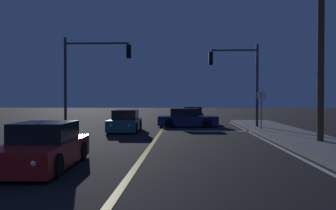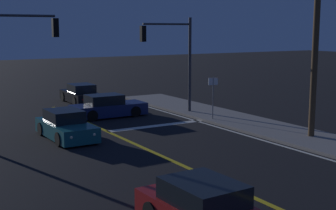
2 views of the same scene
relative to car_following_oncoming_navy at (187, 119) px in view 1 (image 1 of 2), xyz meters
name	(u,v)px [view 1 (image 1 of 2)]	position (x,y,z in m)	size (l,w,h in m)	color
lane_line_center	(147,152)	(-1.67, -12.85, -0.58)	(0.20, 35.99, 0.01)	gold
lane_line_edge_right	(289,152)	(3.77, -12.85, -0.58)	(0.16, 35.99, 0.01)	silver
stop_bar	(206,131)	(1.17, -3.77, -0.58)	(5.69, 0.50, 0.01)	silver
car_following_oncoming_navy	(187,119)	(0.00, 0.00, 0.00)	(4.43, 1.83, 1.34)	navy
car_parked_curb_red	(43,148)	(-4.43, -16.22, 0.00)	(2.05, 4.47, 1.34)	maroon
car_side_waiting_black	(193,115)	(0.59, 5.99, 0.00)	(1.94, 4.27, 1.34)	black
car_lead_oncoming_teal	(125,122)	(-3.94, -4.07, 0.00)	(1.89, 4.20, 1.34)	#195960
traffic_signal_near_right	(240,73)	(3.63, -1.47, 3.26)	(3.43, 0.28, 5.82)	#38383D
traffic_signal_far_left	(88,68)	(-6.59, -2.87, 3.54)	(4.50, 0.28, 6.14)	#38383D
utility_pole_right	(321,30)	(5.92, -10.17, 4.58)	(1.40, 0.29, 9.98)	#4C3823
street_sign_corner	(261,105)	(4.52, -4.27, 1.10)	(0.56, 0.13, 2.51)	slate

